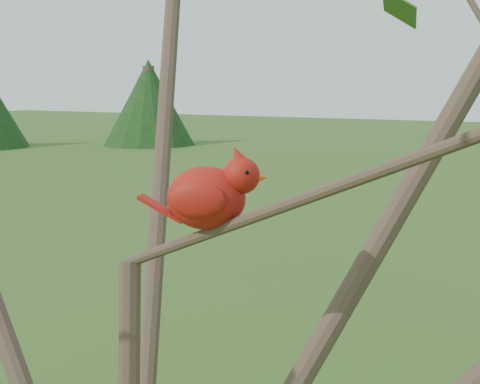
% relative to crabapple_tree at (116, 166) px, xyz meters
% --- Properties ---
extents(crabapple_tree, '(2.35, 2.05, 2.95)m').
position_rel_crabapple_tree_xyz_m(crabapple_tree, '(0.00, 0.00, 0.00)').
color(crabapple_tree, '#3B2920').
rests_on(crabapple_tree, ground).
extents(cardinal, '(0.19, 0.12, 0.14)m').
position_rel_crabapple_tree_xyz_m(cardinal, '(0.08, 0.11, -0.05)').
color(cardinal, red).
rests_on(cardinal, ground).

